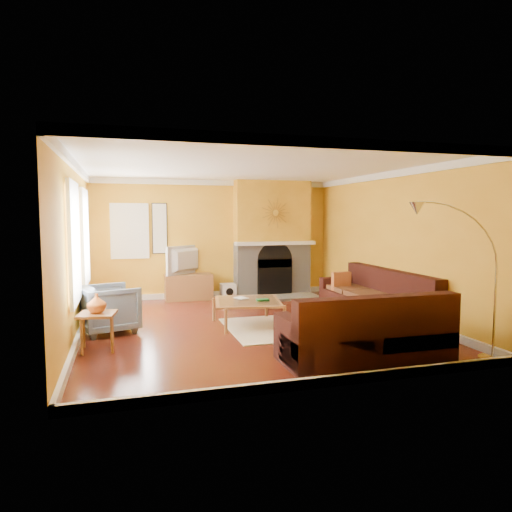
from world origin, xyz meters
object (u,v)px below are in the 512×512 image
object	(u,v)px
coffee_table	(248,312)
arc_lamp	(460,286)
sectional_sofa	(337,303)
side_table	(98,332)
media_console	(189,287)
armchair	(109,309)

from	to	relation	value
coffee_table	arc_lamp	bearing A→B (deg)	-55.25
sectional_sofa	coffee_table	distance (m)	1.54
side_table	media_console	bearing A→B (deg)	63.58
coffee_table	sectional_sofa	bearing A→B (deg)	-31.10
sectional_sofa	arc_lamp	bearing A→B (deg)	-72.23
armchair	side_table	world-z (taller)	armchair
coffee_table	armchair	distance (m)	2.29
coffee_table	side_table	world-z (taller)	side_table
media_console	arc_lamp	distance (m)	6.13
sectional_sofa	arc_lamp	xyz separation A→B (m)	(0.65, -2.03, 0.57)
armchair	arc_lamp	bearing A→B (deg)	-143.04
coffee_table	arc_lamp	distance (m)	3.52
media_console	armchair	world-z (taller)	armchair
coffee_table	arc_lamp	world-z (taller)	arc_lamp
sectional_sofa	arc_lamp	distance (m)	2.21
sectional_sofa	armchair	distance (m)	3.71
side_table	arc_lamp	xyz separation A→B (m)	(4.37, -1.96, 0.75)
side_table	arc_lamp	distance (m)	4.84
armchair	arc_lamp	xyz separation A→B (m)	(4.24, -2.96, 0.63)
armchair	side_table	size ratio (longest dim) A/B	1.60
sectional_sofa	arc_lamp	world-z (taller)	arc_lamp
coffee_table	armchair	size ratio (longest dim) A/B	1.29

